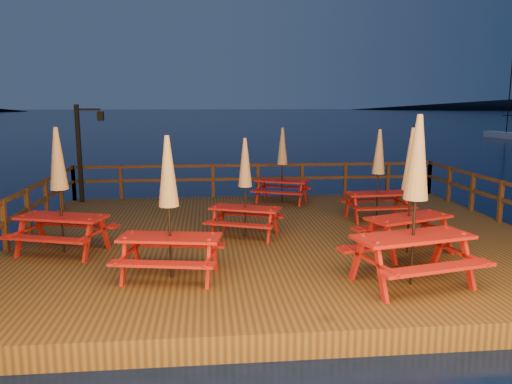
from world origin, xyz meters
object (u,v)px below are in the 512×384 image
picnic_table_1 (410,189)px  picnic_table_2 (415,198)px  lamp_post (84,144)px  sailboat (508,136)px  picnic_table_0 (282,164)px

picnic_table_1 → picnic_table_2: picnic_table_2 is taller
lamp_post → sailboat: size_ratio=0.34×
picnic_table_0 → picnic_table_1: size_ratio=0.90×
picnic_table_1 → picnic_table_2: size_ratio=0.89×
picnic_table_0 → picnic_table_1: bearing=-46.8°
sailboat → picnic_table_2: size_ratio=3.09×
picnic_table_0 → picnic_table_1: (1.77, -5.48, 0.13)m
lamp_post → picnic_table_1: bearing=-38.4°
lamp_post → picnic_table_1: (7.81, -6.18, -0.46)m
sailboat → picnic_table_0: 41.05m
lamp_post → picnic_table_2: bearing=-48.0°
lamp_post → sailboat: bearing=42.4°
picnic_table_2 → sailboat: bearing=42.9°
sailboat → picnic_table_2: bearing=-132.2°
sailboat → picnic_table_0: (-26.99, -30.90, 1.31)m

